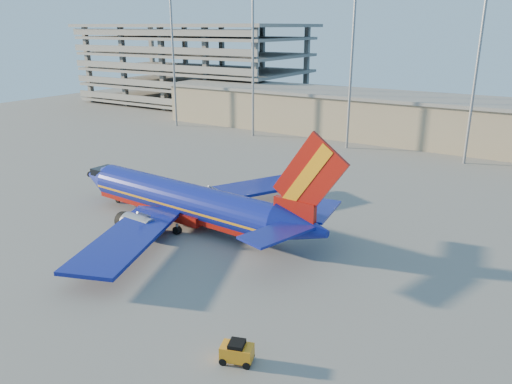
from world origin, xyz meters
TOP-DOWN VIEW (x-y plane):
  - ground at (0.00, 0.00)m, footprint 220.00×220.00m
  - terminal_building at (10.00, 58.00)m, footprint 122.00×16.00m
  - parking_garage at (-62.00, 74.05)m, footprint 62.00×32.00m
  - light_mast_row at (5.00, 46.00)m, footprint 101.60×1.60m
  - aircraft_main at (-5.50, 2.39)m, footprint 36.38×34.92m
  - baggage_tug at (12.21, -14.47)m, footprint 2.40×1.87m

SIDE VIEW (x-z plane):
  - ground at x=0.00m, z-range 0.00..0.00m
  - baggage_tug at x=12.21m, z-range 0.03..1.55m
  - aircraft_main at x=-5.50m, z-range -3.53..8.79m
  - terminal_building at x=10.00m, z-range 0.07..8.57m
  - parking_garage at x=-62.00m, z-range 1.03..22.43m
  - light_mast_row at x=5.00m, z-range 3.23..31.88m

